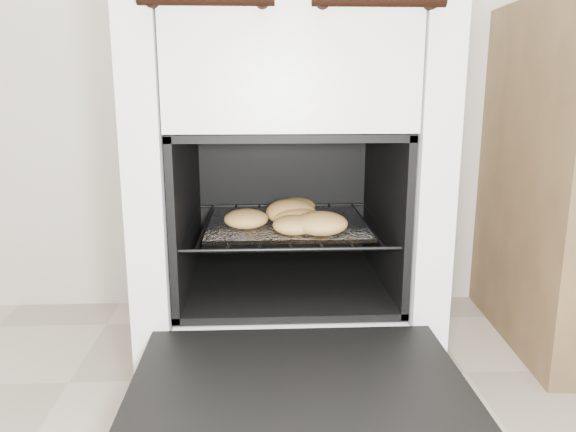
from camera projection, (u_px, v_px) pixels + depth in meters
name	position (u px, v px, depth m)	size (l,w,h in m)	color
stove	(285.00, 181.00, 1.40)	(0.65, 0.72, 0.99)	silver
oven_door	(299.00, 395.00, 0.93)	(0.58, 0.45, 0.04)	black
oven_rack	(286.00, 224.00, 1.35)	(0.47, 0.45, 0.01)	black
foil_sheet	(287.00, 224.00, 1.33)	(0.37, 0.32, 0.01)	white
baked_rolls	(293.00, 217.00, 1.28)	(0.29, 0.32, 0.06)	tan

